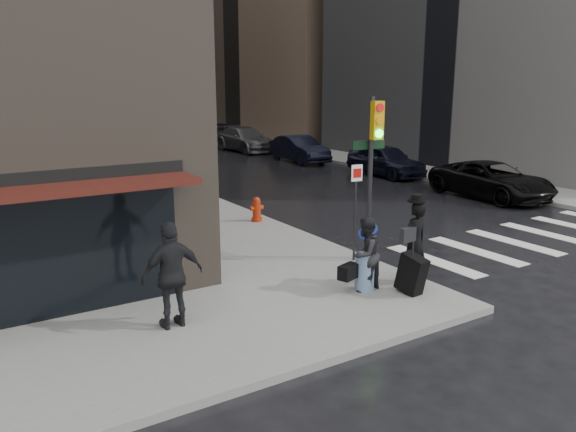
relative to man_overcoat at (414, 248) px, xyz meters
The scene contains 16 objects.
ground 1.81m from the man_overcoat, behind, with size 140.00×140.00×0.00m, color black.
sidewalk_left 27.31m from the man_overcoat, 93.13° to the left, with size 4.00×50.00×0.15m, color slate.
sidewalk_right 29.80m from the man_overcoat, 66.22° to the left, with size 3.00×50.00×0.15m, color slate.
crosswalk 6.22m from the man_overcoat, 11.80° to the left, with size 8.50×3.00×0.01m.
bldg_right_far 64.24m from the man_overcoat, 67.18° to the left, with size 22.00×20.00×25.00m, color gray.
man_overcoat is the anchor object (origin of this frame).
man_jeans 1.15m from the man_overcoat, 164.64° to the left, with size 1.16×0.82×1.59m.
man_greycoat 5.21m from the man_overcoat, behind, with size 1.16×0.51×1.95m.
traffic_light 2.59m from the man_overcoat, 79.23° to the left, with size 0.99×0.50×3.97m.
fire_hydrant 6.84m from the man_overcoat, 90.48° to the left, with size 0.43×0.34×0.77m.
parked_car_0 11.42m from the man_overcoat, 30.23° to the left, with size 2.34×5.07×1.41m, color black.
parked_car_1 15.58m from the man_overcoat, 50.26° to the left, with size 1.79×4.44×1.51m, color black.
parked_car_2 20.34m from the man_overcoat, 63.55° to the left, with size 1.57×4.49×1.48m, color black.
parked_car_3 26.02m from the man_overcoat, 69.94° to the left, with size 2.18×5.36×1.55m, color #47484C.
parked_car_4 32.28m from the man_overcoat, 71.85° to the left, with size 1.74×4.32×1.47m, color black.
parked_car_5 38.02m from the man_overcoat, 76.13° to the left, with size 1.48×4.24×1.40m, color #525257.
Camera 1 is at (-6.95, -8.55, 4.45)m, focal length 35.00 mm.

